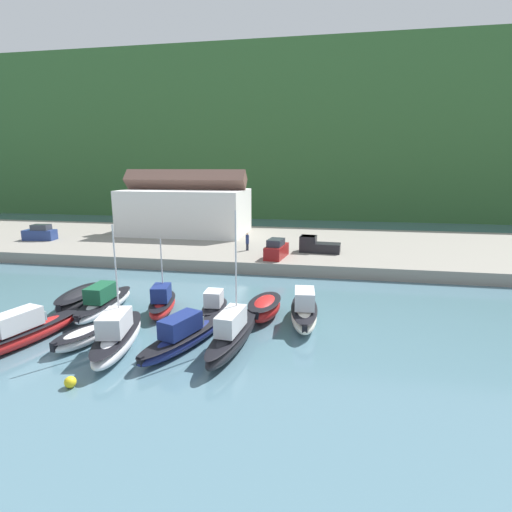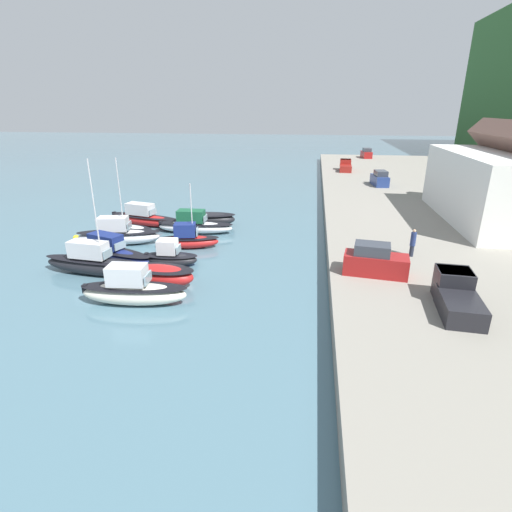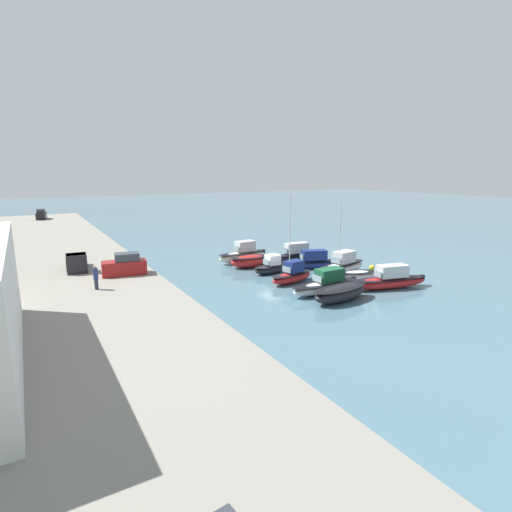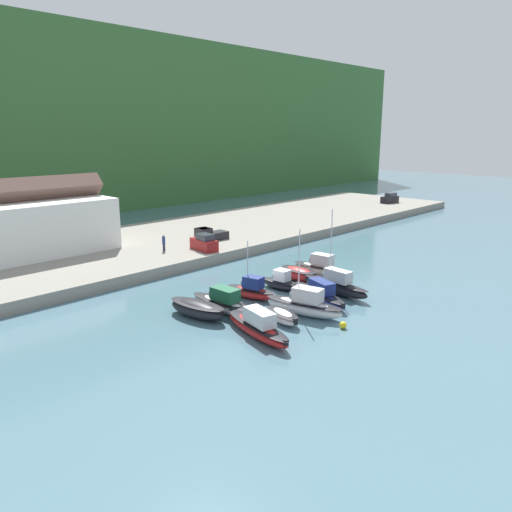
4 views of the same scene
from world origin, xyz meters
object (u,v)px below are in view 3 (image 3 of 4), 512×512
object	(u,v)px
mooring_buoy_0	(372,268)
moored_boat_10	(294,256)
parked_car_3	(41,215)
parked_car_0	(125,266)
pickup_truck_0	(77,263)
person_on_quay	(96,277)
moored_boat_2	(292,275)
moored_boat_5	(243,254)
moored_boat_3	(271,267)
moored_boat_8	(342,266)
moored_boat_0	(340,293)
moored_boat_1	(327,284)
moored_boat_9	(312,262)
moored_boat_7	(357,275)
moored_boat_4	(250,261)
moored_boat_6	(389,280)

from	to	relation	value
mooring_buoy_0	moored_boat_10	bearing A→B (deg)	39.30
parked_car_3	parked_car_0	bearing A→B (deg)	102.60
parked_car_3	pickup_truck_0	bearing A→B (deg)	98.75
parked_car_0	person_on_quay	xyz separation A→B (m)	(-3.98, 3.29, 0.18)
moored_boat_2	person_on_quay	bearing A→B (deg)	69.68
moored_boat_5	mooring_buoy_0	distance (m)	15.81
pickup_truck_0	moored_boat_10	bearing A→B (deg)	174.69
moored_boat_3	moored_boat_8	world-z (taller)	moored_boat_8
moored_boat_0	moored_boat_1	distance (m)	2.65
pickup_truck_0	person_on_quay	bearing A→B (deg)	99.02
moored_boat_3	person_on_quay	world-z (taller)	person_on_quay
moored_boat_3	moored_boat_9	size ratio (longest dim) A/B	0.52
moored_boat_3	moored_boat_7	bearing A→B (deg)	-140.82
pickup_truck_0	moored_boat_9	bearing A→B (deg)	168.06
moored_boat_1	moored_boat_7	world-z (taller)	moored_boat_1
parked_car_3	mooring_buoy_0	xyz separation A→B (m)	(-64.15, -31.38, -1.91)
moored_boat_10	moored_boat_1	bearing A→B (deg)	164.73
moored_boat_5	moored_boat_10	distance (m)	6.45
moored_boat_8	person_on_quay	xyz separation A→B (m)	(3.05, 25.34, 1.43)
moored_boat_5	moored_boat_9	distance (m)	8.97
moored_boat_5	person_on_quay	distance (m)	20.54
moored_boat_9	mooring_buoy_0	distance (m)	7.02
parked_car_0	parked_car_3	xyz separation A→B (m)	(56.85, 4.93, 0.00)
moored_boat_1	moored_boat_4	bearing A→B (deg)	4.47
moored_boat_2	moored_boat_9	bearing A→B (deg)	-66.21
moored_boat_4	moored_boat_8	bearing A→B (deg)	-132.98
moored_boat_8	moored_boat_9	distance (m)	4.10
moored_boat_1	pickup_truck_0	bearing A→B (deg)	50.58
moored_boat_5	moored_boat_8	distance (m)	12.90
moored_boat_3	moored_boat_9	world-z (taller)	moored_boat_9
moored_boat_7	moored_boat_3	bearing A→B (deg)	59.34
moored_boat_6	moored_boat_4	bearing A→B (deg)	41.02
moored_boat_2	person_on_quay	world-z (taller)	moored_boat_2
person_on_quay	mooring_buoy_0	xyz separation A→B (m)	(-3.33, -29.74, -2.09)
moored_boat_0	parked_car_0	world-z (taller)	parked_car_0
moored_boat_4	moored_boat_3	bearing A→B (deg)	-165.09
moored_boat_4	parked_car_3	world-z (taller)	parked_car_3
moored_boat_7	mooring_buoy_0	xyz separation A→B (m)	(2.40, -4.68, -0.25)
moored_boat_0	moored_boat_2	world-z (taller)	moored_boat_2
moored_boat_2	moored_boat_9	xyz separation A→B (m)	(3.86, -5.52, -0.04)
moored_boat_6	moored_boat_10	world-z (taller)	moored_boat_10
moored_boat_0	moored_boat_7	size ratio (longest dim) A/B	1.37
moored_boat_6	parked_car_3	distance (m)	75.44
moored_boat_1	moored_boat_3	xyz separation A→B (m)	(8.84, 0.59, -0.07)
moored_boat_1	moored_boat_2	distance (m)	4.62
moored_boat_5	pickup_truck_0	distance (m)	19.49
moored_boat_7	parked_car_3	world-z (taller)	parked_car_3
moored_boat_9	parked_car_3	world-z (taller)	parked_car_3
moored_boat_1	mooring_buoy_0	distance (m)	11.22
moored_boat_10	pickup_truck_0	distance (m)	24.81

